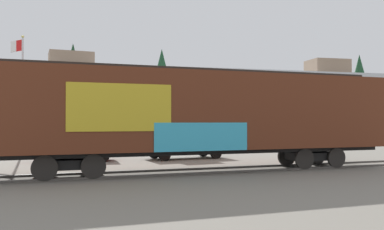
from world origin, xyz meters
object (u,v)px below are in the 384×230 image
object	(u,v)px
freight_car	(202,113)
flagpole	(20,80)
parked_car_silver	(185,144)
parked_car_red	(75,146)

from	to	relation	value
freight_car	flagpole	world-z (taller)	flagpole
flagpole	parked_car_silver	distance (m)	11.46
flagpole	parked_car_silver	xyz separation A→B (m)	(9.49, -5.10, -3.91)
flagpole	parked_car_red	xyz separation A→B (m)	(3.50, -5.10, -3.90)
freight_car	flagpole	size ratio (longest dim) A/B	2.30
flagpole	parked_car_red	size ratio (longest dim) A/B	1.84
freight_car	parked_car_silver	xyz separation A→B (m)	(0.62, 5.85, -1.67)
freight_car	parked_car_silver	distance (m)	6.11
parked_car_red	parked_car_silver	bearing A→B (deg)	-0.01
parked_car_red	parked_car_silver	size ratio (longest dim) A/B	0.85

